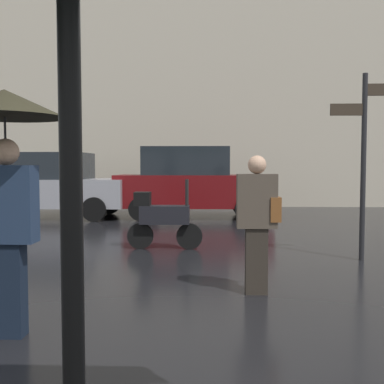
{
  "coord_description": "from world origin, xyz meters",
  "views": [
    {
      "loc": [
        0.43,
        -2.54,
        1.48
      ],
      "look_at": [
        0.16,
        5.85,
        0.99
      ],
      "focal_mm": 42.83,
      "sensor_mm": 36.0,
      "label": 1
    }
  ],
  "objects_px": {
    "parked_scooter": "(162,218)",
    "parked_car_left": "(192,182)",
    "parked_car_right": "(54,185)",
    "pedestrian_with_umbrella": "(5,144)",
    "street_signpost": "(364,148)",
    "pedestrian_with_bag": "(258,216)"
  },
  "relations": [
    {
      "from": "pedestrian_with_bag",
      "to": "parked_car_right",
      "type": "xyz_separation_m",
      "value": [
        -4.92,
        7.59,
        0.03
      ]
    },
    {
      "from": "parked_scooter",
      "to": "parked_car_right",
      "type": "distance_m",
      "value": 6.0
    },
    {
      "from": "pedestrian_with_umbrella",
      "to": "street_signpost",
      "type": "bearing_deg",
      "value": -80.46
    },
    {
      "from": "pedestrian_with_bag",
      "to": "street_signpost",
      "type": "relative_size",
      "value": 0.55
    },
    {
      "from": "pedestrian_with_umbrella",
      "to": "parked_car_right",
      "type": "xyz_separation_m",
      "value": [
        -2.63,
        8.99,
        -0.73
      ]
    },
    {
      "from": "pedestrian_with_bag",
      "to": "pedestrian_with_umbrella",
      "type": "bearing_deg",
      "value": -15.34
    },
    {
      "from": "parked_car_right",
      "to": "pedestrian_with_bag",
      "type": "bearing_deg",
      "value": 137.61
    },
    {
      "from": "parked_car_right",
      "to": "street_signpost",
      "type": "distance_m",
      "value": 8.86
    },
    {
      "from": "parked_car_left",
      "to": "street_signpost",
      "type": "distance_m",
      "value": 6.54
    },
    {
      "from": "parked_car_right",
      "to": "street_signpost",
      "type": "bearing_deg",
      "value": 154.65
    },
    {
      "from": "pedestrian_with_umbrella",
      "to": "street_signpost",
      "type": "height_order",
      "value": "street_signpost"
    },
    {
      "from": "parked_car_right",
      "to": "parked_scooter",
      "type": "bearing_deg",
      "value": 141.02
    },
    {
      "from": "pedestrian_with_bag",
      "to": "street_signpost",
      "type": "xyz_separation_m",
      "value": [
        1.83,
        1.92,
        0.85
      ]
    },
    {
      "from": "pedestrian_with_umbrella",
      "to": "parked_scooter",
      "type": "distance_m",
      "value": 4.41
    },
    {
      "from": "parked_car_left",
      "to": "parked_car_right",
      "type": "height_order",
      "value": "parked_car_left"
    },
    {
      "from": "parked_car_right",
      "to": "pedestrian_with_umbrella",
      "type": "bearing_deg",
      "value": 120.97
    },
    {
      "from": "pedestrian_with_umbrella",
      "to": "street_signpost",
      "type": "distance_m",
      "value": 5.29
    },
    {
      "from": "pedestrian_with_bag",
      "to": "parked_car_left",
      "type": "relative_size",
      "value": 0.36
    },
    {
      "from": "pedestrian_with_umbrella",
      "to": "pedestrian_with_bag",
      "type": "height_order",
      "value": "pedestrian_with_umbrella"
    },
    {
      "from": "parked_scooter",
      "to": "street_signpost",
      "type": "height_order",
      "value": "street_signpost"
    },
    {
      "from": "parked_scooter",
      "to": "parked_car_left",
      "type": "relative_size",
      "value": 0.31
    },
    {
      "from": "pedestrian_with_bag",
      "to": "street_signpost",
      "type": "distance_m",
      "value": 2.79
    }
  ]
}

